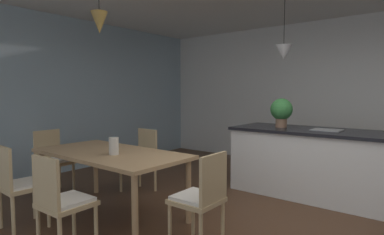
% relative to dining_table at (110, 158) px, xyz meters
% --- Properties ---
extents(wall_back_kitchen, '(10.00, 0.12, 2.70)m').
position_rel_dining_table_xyz_m(wall_back_kitchen, '(1.78, 3.90, 0.69)').
color(wall_back_kitchen, white).
rests_on(wall_back_kitchen, ground_plane).
extents(window_wall_left_glazing, '(0.06, 8.40, 2.70)m').
position_rel_dining_table_xyz_m(window_wall_left_glazing, '(-2.28, 0.64, 0.69)').
color(window_wall_left_glazing, '#9EB7C6').
rests_on(window_wall_left_glazing, ground_plane).
extents(dining_table, '(1.82, 0.91, 0.73)m').
position_rel_dining_table_xyz_m(dining_table, '(0.00, 0.00, 0.00)').
color(dining_table, tan).
rests_on(dining_table, ground_plane).
extents(chair_near_left, '(0.42, 0.42, 0.87)m').
position_rel_dining_table_xyz_m(chair_near_left, '(-0.41, -0.82, -0.19)').
color(chair_near_left, tan).
rests_on(chair_near_left, ground_plane).
extents(chair_far_left, '(0.42, 0.42, 0.87)m').
position_rel_dining_table_xyz_m(chair_far_left, '(-0.41, 0.82, -0.19)').
color(chair_far_left, tan).
rests_on(chair_far_left, ground_plane).
extents(chair_kitchen_end, '(0.41, 0.41, 0.87)m').
position_rel_dining_table_xyz_m(chair_kitchen_end, '(1.28, 0.00, -0.19)').
color(chair_kitchen_end, tan).
rests_on(chair_kitchen_end, ground_plane).
extents(chair_window_end, '(0.42, 0.42, 0.87)m').
position_rel_dining_table_xyz_m(chair_window_end, '(-1.28, -0.00, -0.19)').
color(chair_window_end, tan).
rests_on(chair_window_end, ground_plane).
extents(chair_near_right, '(0.41, 0.41, 0.87)m').
position_rel_dining_table_xyz_m(chair_near_right, '(0.41, -0.82, -0.19)').
color(chair_near_right, tan).
rests_on(chair_near_right, ground_plane).
extents(kitchen_island, '(2.03, 0.89, 0.91)m').
position_rel_dining_table_xyz_m(kitchen_island, '(1.52, 2.13, -0.20)').
color(kitchen_island, white).
rests_on(kitchen_island, ground_plane).
extents(pendant_over_table, '(0.18, 0.18, 0.69)m').
position_rel_dining_table_xyz_m(pendant_over_table, '(0.05, -0.14, 1.47)').
color(pendant_over_table, black).
extents(pendant_over_island_main, '(0.23, 0.23, 0.85)m').
position_rel_dining_table_xyz_m(pendant_over_island_main, '(1.12, 2.13, 1.29)').
color(pendant_over_island_main, black).
extents(potted_plant_on_island, '(0.31, 0.31, 0.41)m').
position_rel_dining_table_xyz_m(potted_plant_on_island, '(1.11, 2.13, 0.48)').
color(potted_plant_on_island, '#8C664C').
rests_on(potted_plant_on_island, kitchen_island).
extents(vase_on_dining_table, '(0.10, 0.10, 0.19)m').
position_rel_dining_table_xyz_m(vase_on_dining_table, '(0.17, -0.08, 0.16)').
color(vase_on_dining_table, silver).
rests_on(vase_on_dining_table, dining_table).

